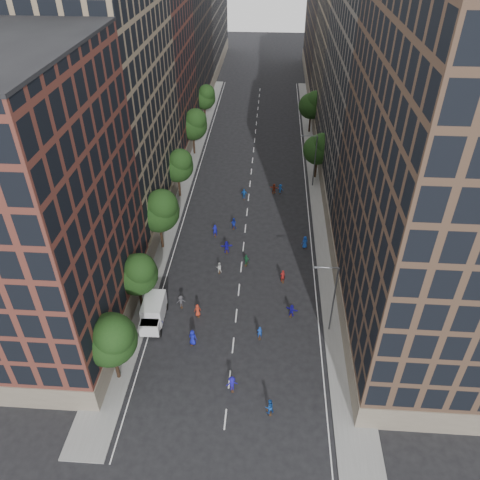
{
  "coord_description": "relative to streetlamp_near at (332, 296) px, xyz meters",
  "views": [
    {
      "loc": [
        3.11,
        -25.29,
        39.12
      ],
      "look_at": [
        -0.4,
        25.78,
        2.0
      ],
      "focal_mm": 35.0,
      "sensor_mm": 36.0,
      "label": 1
    }
  ],
  "objects": [
    {
      "name": "tree_right_b",
      "position": [
        1.02,
        55.85,
        0.79
      ],
      "size": [
        5.2,
        5.2,
        8.83
      ],
      "color": "black",
      "rests_on": "ground"
    },
    {
      "name": "bldg_right_c",
      "position": [
        8.63,
        59.0,
        12.33
      ],
      "size": [
        14.0,
        26.0,
        35.0
      ],
      "primitive_type": "cube",
      "color": "#7E6B52",
      "rests_on": "ground"
    },
    {
      "name": "bldg_left_d",
      "position": [
        -29.37,
        70.0,
        10.83
      ],
      "size": [
        14.0,
        28.0,
        32.0
      ],
      "primitive_type": "cube",
      "color": "#322721",
      "rests_on": "ground"
    },
    {
      "name": "tree_left_4",
      "position": [
        -21.37,
        43.84,
        0.93
      ],
      "size": [
        5.4,
        5.4,
        9.08
      ],
      "color": "black",
      "rests_on": "ground"
    },
    {
      "name": "skater_14",
      "position": [
        -12.1,
        19.43,
        -4.31
      ],
      "size": [
        0.92,
        0.77,
        1.71
      ],
      "primitive_type": "imported",
      "rotation": [
        0.0,
        0.0,
        2.98
      ],
      "color": "navy",
      "rests_on": "ground"
    },
    {
      "name": "tree_left_0",
      "position": [
        -21.38,
        -8.15,
        0.79
      ],
      "size": [
        5.2,
        5.2,
        8.83
      ],
      "color": "black",
      "rests_on": "ground"
    },
    {
      "name": "sidewalk_left",
      "position": [
        -22.37,
        35.5,
        -5.09
      ],
      "size": [
        4.0,
        105.0,
        0.15
      ],
      "primitive_type": "cube",
      "color": "slate",
      "rests_on": "ground"
    },
    {
      "name": "tree_left_2",
      "position": [
        -21.36,
        13.83,
        1.19
      ],
      "size": [
        5.6,
        5.6,
        9.45
      ],
      "color": "black",
      "rests_on": "ground"
    },
    {
      "name": "bldg_left_c",
      "position": [
        -29.37,
        46.0,
        8.83
      ],
      "size": [
        14.0,
        20.0,
        28.0
      ],
      "primitive_type": "cube",
      "color": "#582A21",
      "rests_on": "ground"
    },
    {
      "name": "tree_left_5",
      "position": [
        -21.39,
        59.86,
        0.51
      ],
      "size": [
        4.8,
        4.8,
        8.33
      ],
      "color": "black",
      "rests_on": "ground"
    },
    {
      "name": "cargo_van",
      "position": [
        -19.67,
        -0.07,
        -3.71
      ],
      "size": [
        2.56,
        5.25,
        2.76
      ],
      "rotation": [
        0.0,
        0.0,
        0.02
      ],
      "color": "white",
      "rests_on": "ground"
    },
    {
      "name": "streetlamp_near",
      "position": [
        0.0,
        0.0,
        0.0
      ],
      "size": [
        2.64,
        0.22,
        9.06
      ],
      "color": "#595B60",
      "rests_on": "ground"
    },
    {
      "name": "bldg_right_b",
      "position": [
        8.63,
        32.0,
        11.33
      ],
      "size": [
        14.0,
        28.0,
        33.0
      ],
      "primitive_type": "cube",
      "color": "#5C554C",
      "rests_on": "ground"
    },
    {
      "name": "skater_7",
      "position": [
        -4.98,
        7.97,
        -4.31
      ],
      "size": [
        0.72,
        0.57,
        1.72
      ],
      "primitive_type": "imported",
      "rotation": [
        0.0,
        0.0,
        3.43
      ],
      "color": "maroon",
      "rests_on": "ground"
    },
    {
      "name": "skater_1",
      "position": [
        -7.54,
        -1.67,
        -4.38
      ],
      "size": [
        0.6,
        0.42,
        1.58
      ],
      "primitive_type": "imported",
      "rotation": [
        0.0,
        0.0,
        3.22
      ],
      "color": "#12389A",
      "rests_on": "ground"
    },
    {
      "name": "skater_11",
      "position": [
        -12.58,
        13.51,
        -4.27
      ],
      "size": [
        1.73,
        0.84,
        1.79
      ],
      "primitive_type": "imported",
      "rotation": [
        0.0,
        0.0,
        3.34
      ],
      "color": "#1C15AB",
      "rests_on": "ground"
    },
    {
      "name": "bldg_left_b",
      "position": [
        -29.37,
        23.0,
        11.83
      ],
      "size": [
        14.0,
        26.0,
        34.0
      ],
      "primitive_type": "cube",
      "color": "#7E6B52",
      "rests_on": "ground"
    },
    {
      "name": "skater_5",
      "position": [
        -3.97,
        1.98,
        -4.39
      ],
      "size": [
        1.52,
        0.98,
        1.56
      ],
      "primitive_type": "imported",
      "rotation": [
        0.0,
        0.0,
        2.75
      ],
      "color": "#1A1298",
      "rests_on": "ground"
    },
    {
      "name": "ground",
      "position": [
        -10.37,
        28.0,
        -5.17
      ],
      "size": [
        240.0,
        240.0,
        0.0
      ],
      "primitive_type": "plane",
      "color": "black",
      "rests_on": "ground"
    },
    {
      "name": "skater_10",
      "position": [
        -9.73,
        10.98,
        -4.37
      ],
      "size": [
        1.01,
        0.7,
        1.59
      ],
      "primitive_type": "imported",
      "rotation": [
        0.0,
        0.0,
        2.76
      ],
      "color": "#1C5D34",
      "rests_on": "ground"
    },
    {
      "name": "skater_12",
      "position": [
        -1.87,
        15.33,
        -4.26
      ],
      "size": [
        1.04,
        0.87,
        1.81
      ],
      "primitive_type": "imported",
      "rotation": [
        0.0,
        0.0,
        3.54
      ],
      "color": "#1646B8",
      "rests_on": "ground"
    },
    {
      "name": "skater_17",
      "position": [
        -6.28,
        30.14,
        -4.34
      ],
      "size": [
        1.6,
        0.81,
        1.65
      ],
      "primitive_type": "imported",
      "rotation": [
        0.0,
        0.0,
        2.92
      ],
      "color": "maroon",
      "rests_on": "ground"
    },
    {
      "name": "skater_6",
      "position": [
        -14.83,
        1.22,
        -4.36
      ],
      "size": [
        0.93,
        0.77,
        1.62
      ],
      "primitive_type": "imported",
      "rotation": [
        0.0,
        0.0,
        3.52
      ],
      "color": "#A62F1B",
      "rests_on": "ground"
    },
    {
      "name": "skater_4",
      "position": [
        -18.87,
        -1.04,
        -4.32
      ],
      "size": [
        1.01,
        0.44,
        1.71
      ],
      "primitive_type": "imported",
      "rotation": [
        0.0,
        0.0,
        3.12
      ],
      "color": "#151190",
      "rests_on": "ground"
    },
    {
      "name": "skater_8",
      "position": [
        -13.17,
        9.23,
        -4.42
      ],
      "size": [
        0.8,
        0.66,
        1.49
      ],
      "primitive_type": "imported",
      "rotation": [
        0.0,
        0.0,
        3.28
      ],
      "color": "silver",
      "rests_on": "ground"
    },
    {
      "name": "skater_0",
      "position": [
        -14.74,
        -3.08,
        -4.2
      ],
      "size": [
        1.1,
        0.91,
        1.93
      ],
      "primitive_type": "imported",
      "rotation": [
        0.0,
        0.0,
        2.78
      ],
      "color": "#121798",
      "rests_on": "ground"
    },
    {
      "name": "skater_16",
      "position": [
        -11.07,
        27.93,
        -4.28
      ],
      "size": [
        1.06,
        0.49,
        1.77
      ],
      "primitive_type": "imported",
      "rotation": [
        0.0,
        0.0,
        3.2
      ],
      "color": "blue",
      "rests_on": "ground"
    },
    {
      "name": "bldg_right_a",
      "position": [
        8.63,
        3.0,
        12.83
      ],
      "size": [
        14.0,
        30.0,
        36.0
      ],
      "primitive_type": "cube",
      "color": "#483326",
      "rests_on": "ground"
    },
    {
      "name": "tree_right_a",
      "position": [
        1.02,
        35.85,
        0.46
      ],
      "size": [
        5.0,
        5.0,
        8.39
      ],
      "color": "black",
      "rests_on": "ground"
    },
    {
      "name": "skater_15",
      "position": [
        -5.24,
        30.22,
        -4.39
      ],
      "size": [
        1.15,
        0.92,
        1.55
      ],
      "primitive_type": "imported",
      "rotation": [
        0.0,
        0.0,
        2.74
      ],
      "color": "#1347A2",
      "rests_on": "ground"
    },
    {
      "name": "sidewalk_right",
      "position": [
        1.63,
        35.5,
        -5.09
      ],
      "size": [
        4.0,
        105.0,
        0.15
      ],
      "primitive_type": "cube",
      "color": "slate",
      "rests_on": "ground"
    },
    {
      "name": "skater_9",
      "position": [
        -17.01,
        2.59,
        -4.37
      ],
      "size": [
        1.16,
        0.88,
        1.59
      ],
      "primitive_type": "imported",
      "rotation": [
        0.0,
        0.0,
        3.45
      ],
      "color": "#3B3A3F",
      "rests_on": "ground"
    },
    {
      "name": "streetlamp_far",
      "position": [
        0.0,
        33.0,
        0.0
      ],
      "size": [
        2.64,
        0.22,
        9.06
      ],
      "color": "#595B60",
      "rests_on": "ground"
    },
    {
      "name": "bldg_left_e",
      "position": [
        -29.37,
        104.0,
        7.83
      ],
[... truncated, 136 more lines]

